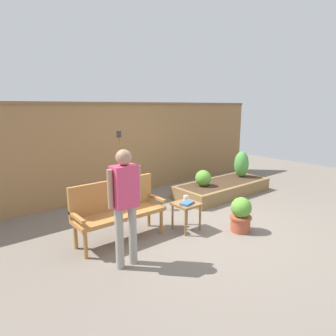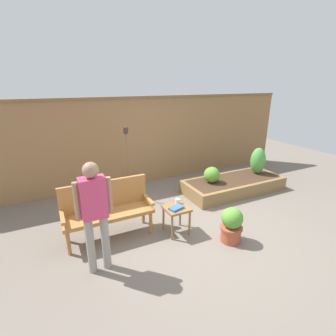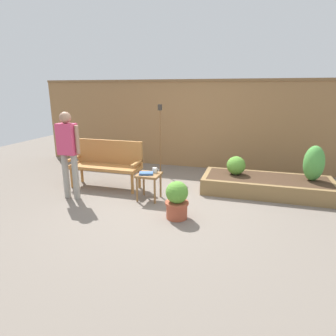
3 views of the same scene
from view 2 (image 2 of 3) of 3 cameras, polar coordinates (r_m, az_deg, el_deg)
ground_plane at (r=4.58m, az=6.83°, el=-13.83°), size 14.00×14.00×0.00m
fence_back at (r=6.34m, az=-5.63°, el=6.26°), size 8.40×0.14×2.16m
garden_bench at (r=4.30m, az=-13.71°, el=-8.26°), size 1.44×0.48×0.94m
side_table at (r=4.31m, az=1.92°, el=-9.84°), size 0.40×0.40×0.48m
cup_on_table at (r=4.36m, az=2.25°, el=-7.57°), size 0.12×0.08×0.09m
book_on_table at (r=4.21m, az=1.90°, el=-9.02°), size 0.27×0.21×0.04m
potted_boxwood at (r=4.26m, az=14.21°, el=-12.30°), size 0.36×0.36×0.59m
raised_planter_bed at (r=6.20m, az=14.55°, el=-3.70°), size 2.40×1.00×0.30m
shrub_near_bench at (r=5.78m, az=9.90°, el=-1.52°), size 0.36×0.36×0.36m
shrub_far_corner at (r=6.60m, az=19.70°, el=1.56°), size 0.36×0.36×0.65m
tiki_torch at (r=5.36m, az=-9.34°, el=3.91°), size 0.10×0.10×1.60m
person_by_bench at (r=3.39m, az=-16.32°, el=-8.88°), size 0.47×0.20×1.56m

